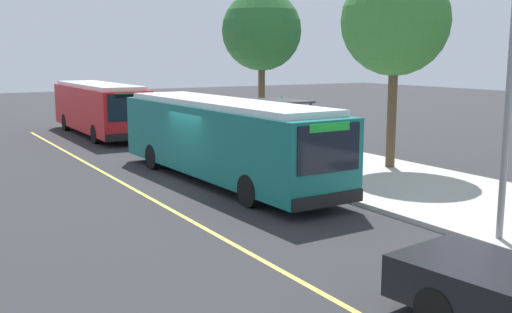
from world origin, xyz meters
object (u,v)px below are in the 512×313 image
object	(u,v)px
transit_bus_main	(222,137)
waiting_bench	(281,145)
transit_bus_second	(99,107)
route_sign_post	(282,123)

from	to	relation	value
transit_bus_main	waiting_bench	distance (m)	5.26
transit_bus_second	route_sign_post	size ratio (longest dim) A/B	3.87
transit_bus_main	transit_bus_second	distance (m)	15.05
waiting_bench	route_sign_post	bearing A→B (deg)	-32.91
transit_bus_main	transit_bus_second	bearing A→B (deg)	-179.86
transit_bus_second	route_sign_post	xyz separation A→B (m)	(14.97, 2.63, 0.34)
waiting_bench	route_sign_post	xyz separation A→B (m)	(2.72, -1.76, 1.32)
transit_bus_second	waiting_bench	world-z (taller)	transit_bus_second
waiting_bench	route_sign_post	world-z (taller)	route_sign_post
waiting_bench	route_sign_post	size ratio (longest dim) A/B	0.57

